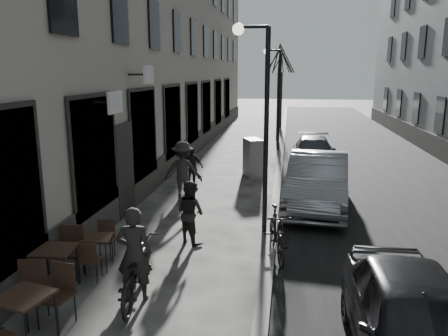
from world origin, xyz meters
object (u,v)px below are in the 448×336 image
(pedestrian_far, at_px, (191,168))
(car_mid, at_px, (317,181))
(bistro_set_b, at_px, (56,266))
(moped, at_px, (277,233))
(tree_near, at_px, (280,59))
(bistro_set_a, at_px, (26,316))
(pedestrian_near, at_px, (190,212))
(bicycle, at_px, (135,271))
(car_far, at_px, (314,153))
(streetlamp_near, at_px, (260,107))
(tree_far, at_px, (282,61))
(streetlamp_far, at_px, (276,88))
(car_near, at_px, (416,325))
(bistro_set_c, at_px, (98,249))
(pedestrian_mid, at_px, (183,171))
(utility_cabinet, at_px, (253,158))

(pedestrian_far, height_order, car_mid, car_mid)
(bistro_set_b, relative_size, moped, 0.94)
(tree_near, height_order, bistro_set_a, tree_near)
(pedestrian_near, bearing_deg, car_mid, -98.98)
(bicycle, height_order, pedestrian_far, pedestrian_far)
(car_far, bearing_deg, bistro_set_a, -109.29)
(streetlamp_near, distance_m, pedestrian_near, 3.01)
(tree_far, distance_m, bistro_set_b, 25.27)
(bistro_set_b, distance_m, car_far, 12.78)
(bistro_set_a, height_order, bistro_set_b, same)
(streetlamp_far, relative_size, pedestrian_far, 3.36)
(car_near, xyz_separation_m, car_mid, (-0.87, 7.30, 0.10))
(streetlamp_far, relative_size, car_mid, 1.05)
(tree_far, relative_size, pedestrian_far, 3.76)
(bicycle, height_order, pedestrian_near, pedestrian_near)
(tree_near, relative_size, bistro_set_c, 4.01)
(tree_near, relative_size, pedestrian_near, 3.77)
(pedestrian_far, height_order, car_far, pedestrian_far)
(pedestrian_near, relative_size, car_mid, 0.31)
(bistro_set_b, distance_m, car_near, 6.05)
(car_far, bearing_deg, car_near, -86.50)
(tree_near, bearing_deg, bistro_set_b, -100.63)
(streetlamp_near, distance_m, pedestrian_far, 5.05)
(tree_near, bearing_deg, streetlamp_near, -90.28)
(pedestrian_mid, distance_m, car_near, 8.97)
(tree_near, relative_size, pedestrian_far, 3.76)
(bistro_set_a, relative_size, bistro_set_c, 1.23)
(streetlamp_far, distance_m, tree_far, 9.12)
(bistro_set_c, distance_m, car_near, 6.06)
(tree_near, bearing_deg, bistro_set_c, -100.19)
(bistro_set_b, bearing_deg, utility_cabinet, 68.33)
(tree_far, height_order, car_far, tree_far)
(streetlamp_near, xyz_separation_m, bistro_set_a, (-2.99, -5.31, -2.65))
(bistro_set_c, height_order, pedestrian_near, pedestrian_near)
(tree_near, relative_size, car_near, 1.40)
(streetlamp_near, relative_size, moped, 2.76)
(pedestrian_near, bearing_deg, moped, -160.47)
(tree_far, height_order, car_near, tree_far)
(pedestrian_mid, height_order, car_near, pedestrian_mid)
(bistro_set_b, distance_m, bistro_set_c, 1.10)
(pedestrian_near, height_order, car_far, pedestrian_near)
(tree_far, bearing_deg, bicycle, -94.58)
(bistro_set_b, distance_m, pedestrian_mid, 6.21)
(moped, bearing_deg, bistro_set_b, -162.57)
(tree_far, relative_size, bistro_set_a, 3.26)
(bistro_set_b, bearing_deg, pedestrian_mid, 76.16)
(bistro_set_a, bearing_deg, pedestrian_near, 83.01)
(pedestrian_mid, bearing_deg, tree_near, -104.39)
(utility_cabinet, height_order, pedestrian_near, pedestrian_near)
(bistro_set_c, bearing_deg, car_mid, 38.44)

